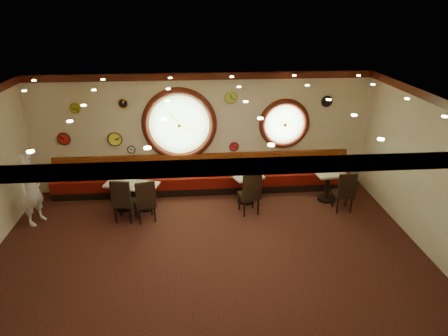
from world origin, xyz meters
TOP-DOWN VIEW (x-y plane):
  - floor at (0.00, 0.00)m, footprint 9.00×6.00m
  - ceiling at (0.00, 0.00)m, footprint 9.00×6.00m
  - wall_back at (0.00, 3.00)m, footprint 9.00×0.02m
  - wall_front at (0.00, -3.00)m, footprint 9.00×0.02m
  - wall_right at (4.50, 0.00)m, footprint 0.02×6.00m
  - molding_back at (0.00, 2.95)m, footprint 9.00×0.10m
  - molding_front at (0.00, -2.95)m, footprint 9.00×0.10m
  - molding_right at (4.45, 0.00)m, footprint 0.10×6.00m
  - banquette_base at (0.00, 2.72)m, footprint 8.00×0.55m
  - banquette_seat at (0.00, 2.72)m, footprint 8.00×0.55m
  - banquette_back at (0.00, 2.94)m, footprint 8.00×0.10m
  - porthole_left_glass at (-0.60, 3.00)m, footprint 1.66×0.02m
  - porthole_left_frame at (-0.60, 2.98)m, footprint 1.98×0.18m
  - porthole_left_ring at (-0.60, 2.95)m, footprint 1.61×0.03m
  - porthole_right_glass at (2.20, 3.00)m, footprint 1.10×0.02m
  - porthole_right_frame at (2.20, 2.98)m, footprint 1.38×0.18m
  - porthole_right_ring at (2.20, 2.95)m, footprint 1.09×0.03m
  - wall_clock_0 at (-2.30, 2.96)m, footprint 0.36×0.03m
  - wall_clock_1 at (0.85, 2.96)m, footprint 0.24×0.03m
  - wall_clock_2 at (3.30, 2.96)m, footprint 0.28×0.03m
  - wall_clock_3 at (-2.00, 2.96)m, footprint 0.24×0.03m
  - wall_clock_4 at (-3.20, 2.96)m, footprint 0.26×0.03m
  - wall_clock_5 at (-1.90, 2.96)m, footprint 0.20×0.03m
  - wall_clock_6 at (0.75, 2.96)m, footprint 0.30×0.03m
  - wall_clock_7 at (-3.60, 2.96)m, footprint 0.32×0.03m
  - table_a at (-2.04, 1.92)m, footprint 0.85×0.85m
  - table_b at (-1.47, 1.84)m, footprint 0.74×0.74m
  - table_c at (1.06, 2.04)m, footprint 0.91×0.91m
  - table_d at (3.20, 1.96)m, footprint 0.83×0.83m
  - chair_a at (-1.94, 1.27)m, footprint 0.53×0.53m
  - chair_b at (-1.41, 1.20)m, footprint 0.56×0.56m
  - chair_c at (1.08, 1.37)m, footprint 0.55×0.55m
  - chair_d at (3.41, 1.31)m, footprint 0.44×0.44m
  - condiment_a_salt at (-2.16, 2.00)m, footprint 0.04×0.04m
  - condiment_b_salt at (-1.54, 1.84)m, footprint 0.04×0.04m
  - condiment_c_salt at (1.03, 2.04)m, footprint 0.04×0.04m
  - condiment_d_salt at (3.12, 2.06)m, footprint 0.03×0.03m
  - condiment_a_pepper at (-2.02, 1.94)m, footprint 0.04×0.04m
  - condiment_b_pepper at (-1.42, 1.78)m, footprint 0.04×0.04m
  - condiment_c_pepper at (1.05, 1.98)m, footprint 0.03×0.03m
  - condiment_d_pepper at (3.19, 1.91)m, footprint 0.04×0.04m
  - condiment_a_bottle at (-1.94, 2.05)m, footprint 0.05×0.05m
  - condiment_b_bottle at (-1.38, 1.91)m, footprint 0.05×0.05m
  - condiment_c_bottle at (1.15, 2.12)m, footprint 0.05×0.05m
  - condiment_d_bottle at (3.36, 2.03)m, footprint 0.05×0.05m
  - waiter at (-4.00, 1.41)m, footprint 0.64×0.74m

SIDE VIEW (x-z plane):
  - floor at x=0.00m, z-range 0.00..0.00m
  - banquette_base at x=0.00m, z-range 0.00..0.20m
  - banquette_seat at x=0.00m, z-range 0.20..0.50m
  - table_b at x=-1.47m, z-range 0.09..0.74m
  - table_a at x=-2.04m, z-range 0.10..0.86m
  - table_c at x=1.06m, z-range 0.10..0.89m
  - table_d at x=3.20m, z-range 0.11..0.93m
  - chair_d at x=3.41m, z-range 0.28..0.93m
  - chair_b at x=-1.41m, z-range 0.28..0.95m
  - chair_a at x=-1.94m, z-range 0.29..0.96m
  - chair_c at x=1.08m, z-range 0.29..0.98m
  - condiment_b_salt at x=-1.54m, z-range 0.65..0.76m
  - condiment_b_pepper at x=-1.42m, z-range 0.65..0.76m
  - condiment_b_bottle at x=-1.38m, z-range 0.65..0.82m
  - banquette_back at x=0.00m, z-range 0.48..1.02m
  - condiment_a_pepper at x=-2.02m, z-range 0.76..0.87m
  - condiment_a_salt at x=-2.16m, z-range 0.76..0.87m
  - condiment_c_pepper at x=1.05m, z-range 0.79..0.87m
  - condiment_a_bottle at x=-1.94m, z-range 0.76..0.91m
  - condiment_c_salt at x=1.03m, z-range 0.79..0.89m
  - condiment_c_bottle at x=1.15m, z-range 0.79..0.93m
  - waiter at x=-4.00m, z-range 0.00..1.72m
  - condiment_d_salt at x=3.12m, z-range 0.82..0.92m
  - condiment_d_pepper at x=3.19m, z-range 0.82..0.93m
  - condiment_d_bottle at x=3.36m, z-range 0.82..0.99m
  - wall_clock_1 at x=0.85m, z-range 1.08..1.32m
  - wall_clock_5 at x=-1.90m, z-range 1.10..1.30m
  - wall_clock_0 at x=-2.30m, z-range 1.32..1.68m
  - wall_clock_7 at x=-3.60m, z-range 1.39..1.71m
  - wall_back at x=0.00m, z-range 0.00..3.20m
  - wall_front at x=0.00m, z-range 0.00..3.20m
  - wall_right at x=4.50m, z-range 0.00..3.20m
  - porthole_right_ring at x=2.20m, z-range 1.26..2.34m
  - porthole_right_glass at x=2.20m, z-range 1.25..2.35m
  - porthole_right_frame at x=2.20m, z-range 1.11..2.49m
  - porthole_left_glass at x=-0.60m, z-range 1.02..2.68m
  - porthole_left_frame at x=-0.60m, z-range 0.86..2.84m
  - porthole_left_ring at x=-0.60m, z-range 1.04..2.66m
  - wall_clock_4 at x=-3.20m, z-range 2.22..2.48m
  - wall_clock_2 at x=3.30m, z-range 2.26..2.54m
  - wall_clock_3 at x=-2.00m, z-range 2.33..2.57m
  - wall_clock_6 at x=0.75m, z-range 2.40..2.70m
  - molding_back at x=0.00m, z-range 3.02..3.20m
  - molding_front at x=0.00m, z-range 3.02..3.20m
  - molding_right at x=4.45m, z-range 3.02..3.20m
  - ceiling at x=0.00m, z-range 3.19..3.21m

